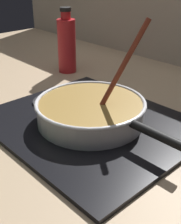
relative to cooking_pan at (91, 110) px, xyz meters
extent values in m
cube|color=#9E8466|center=(-0.08, -0.13, -0.07)|extent=(2.40, 1.60, 0.04)
cube|color=black|center=(0.00, 0.00, -0.04)|extent=(0.56, 0.48, 0.01)
torus|color=#592D0C|center=(0.00, 0.00, -0.03)|extent=(0.19, 0.19, 0.01)
cylinder|color=#262628|center=(-0.18, 0.00, -0.03)|extent=(0.13, 0.13, 0.01)
cylinder|color=silver|center=(0.00, 0.00, -0.01)|extent=(0.30, 0.30, 0.06)
cylinder|color=olive|center=(0.00, 0.00, 0.00)|extent=(0.29, 0.29, 0.05)
torus|color=silver|center=(0.00, 0.00, 0.02)|extent=(0.31, 0.31, 0.01)
cylinder|color=black|center=(0.22, 0.00, 0.02)|extent=(0.14, 0.02, 0.02)
cylinder|color=beige|center=(-0.08, 0.01, 0.01)|extent=(0.03, 0.03, 0.01)
cylinder|color=beige|center=(-0.04, 0.02, 0.01)|extent=(0.03, 0.03, 0.01)
cylinder|color=#E5CC7A|center=(0.12, 0.00, 0.01)|extent=(0.03, 0.03, 0.01)
cylinder|color=#E5CC7A|center=(-0.01, 0.12, 0.01)|extent=(0.03, 0.03, 0.01)
cylinder|color=beige|center=(0.01, -0.04, 0.01)|extent=(0.04, 0.04, 0.01)
cylinder|color=#E5CC7A|center=(0.04, -0.07, 0.01)|extent=(0.03, 0.03, 0.01)
cylinder|color=maroon|center=(0.06, 0.06, 0.13)|extent=(0.08, 0.12, 0.25)
cube|color=brown|center=(0.02, 0.01, 0.01)|extent=(0.05, 0.05, 0.01)
cylinder|color=red|center=(-0.41, 0.25, 0.06)|extent=(0.07, 0.07, 0.22)
cylinder|color=red|center=(-0.41, 0.25, 0.18)|extent=(0.04, 0.04, 0.03)
cylinder|color=black|center=(-0.41, 0.25, 0.21)|extent=(0.05, 0.05, 0.02)
camera|label=1|loc=(0.55, -0.52, 0.38)|focal=48.32mm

